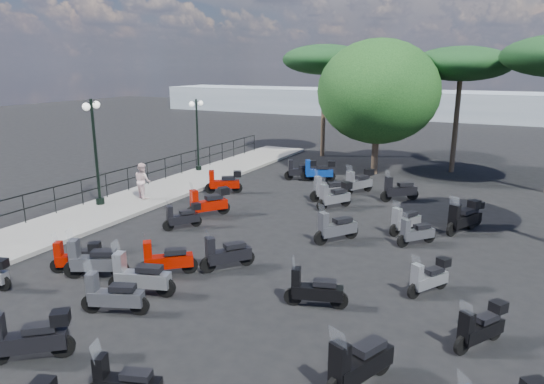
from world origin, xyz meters
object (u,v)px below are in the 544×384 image
at_px(lamp_post_1, 95,145).
at_px(pine_0, 462,64).
at_px(scooter_9, 209,203).
at_px(scooter_27, 463,218).
at_px(scooter_11, 319,171).
at_px(pine_2, 325,60).
at_px(scooter_3, 183,217).
at_px(scooter_10, 329,190).
at_px(scooter_22, 399,190).
at_px(scooter_13, 30,338).
at_px(scooter_24, 359,365).
at_px(pedestrian_far, 143,181).
at_px(scooter_5, 301,170).
at_px(scooter_4, 224,182).
at_px(scooter_18, 125,384).
at_px(lamp_post_2, 197,130).
at_px(scooter_21, 416,233).
at_px(scooter_25, 481,328).
at_px(scooter_28, 466,215).
at_px(scooter_17, 359,182).
at_px(scooter_20, 405,221).
at_px(scooter_14, 140,277).
at_px(broadleaf_tree, 378,92).
at_px(scooter_1, 77,258).
at_px(scooter_2, 94,261).
at_px(scooter_8, 226,254).
at_px(scooter_19, 314,290).
at_px(scooter_7, 166,260).
at_px(scooter_16, 335,196).
at_px(scooter_6, 113,296).

bearing_deg(lamp_post_1, pine_0, 24.75).
relative_size(scooter_9, scooter_27, 0.96).
relative_size(scooter_11, pine_2, 0.23).
height_order(scooter_3, scooter_27, scooter_27).
bearing_deg(scooter_10, scooter_22, -105.46).
bearing_deg(scooter_13, scooter_24, -110.52).
xyz_separation_m(pedestrian_far, scooter_5, (4.59, 6.98, -0.43)).
relative_size(scooter_4, scooter_24, 0.90).
bearing_deg(scooter_18, lamp_post_2, 12.98).
distance_m(scooter_21, scooter_25, 6.11).
bearing_deg(scooter_27, scooter_24, 111.26).
height_order(scooter_10, scooter_28, scooter_10).
height_order(scooter_3, scooter_5, scooter_5).
bearing_deg(scooter_9, scooter_28, -127.08).
height_order(scooter_17, scooter_25, scooter_17).
distance_m(scooter_10, pine_0, 11.24).
xyz_separation_m(scooter_4, scooter_11, (3.09, 4.31, 0.01)).
bearing_deg(scooter_20, scooter_14, 83.94).
height_order(scooter_14, scooter_28, scooter_14).
xyz_separation_m(scooter_10, scooter_17, (0.81, 1.88, 0.04)).
relative_size(scooter_5, pine_2, 0.22).
xyz_separation_m(scooter_14, broadleaf_tree, (1.52, 17.33, 3.99)).
height_order(lamp_post_1, scooter_14, lamp_post_1).
bearing_deg(scooter_25, scooter_24, 85.18).
height_order(scooter_1, scooter_9, scooter_9).
height_order(scooter_2, scooter_28, scooter_2).
xyz_separation_m(scooter_17, pine_0, (3.29, 7.07, 5.39)).
bearing_deg(scooter_20, scooter_2, 74.70).
bearing_deg(scooter_1, pedestrian_far, -2.56).
bearing_deg(pine_0, scooter_28, -80.19).
bearing_deg(pine_2, scooter_8, -77.43).
bearing_deg(scooter_18, scooter_19, -37.11).
height_order(scooter_9, scooter_14, scooter_9).
distance_m(lamp_post_1, scooter_2, 7.77).
xyz_separation_m(scooter_9, scooter_24, (8.52, -7.67, -0.05)).
bearing_deg(pine_2, scooter_7, -81.80).
bearing_deg(lamp_post_2, scooter_19, -48.28).
height_order(scooter_16, scooter_25, scooter_16).
bearing_deg(broadleaf_tree, scooter_13, -94.14).
relative_size(scooter_5, pine_0, 0.23).
height_order(scooter_7, scooter_24, scooter_24).
height_order(scooter_10, pine_0, pine_0).
height_order(scooter_2, scooter_4, scooter_2).
relative_size(pedestrian_far, scooter_5, 1.02).
bearing_deg(scooter_14, scooter_22, -35.81).
distance_m(lamp_post_1, scooter_21, 13.15).
height_order(scooter_1, scooter_18, scooter_1).
height_order(scooter_4, scooter_22, scooter_22).
xyz_separation_m(scooter_6, scooter_9, (-2.36, 7.61, 0.09)).
relative_size(scooter_22, scooter_27, 0.86).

